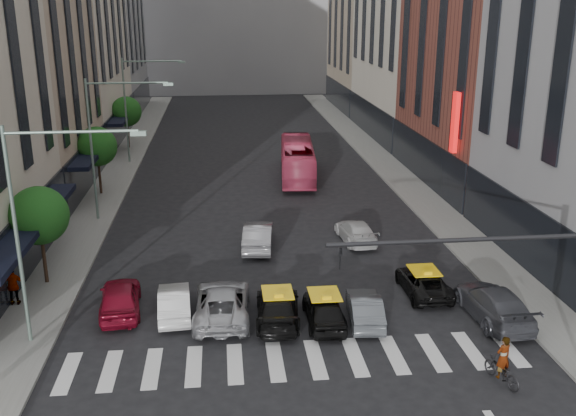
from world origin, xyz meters
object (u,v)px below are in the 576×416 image
object	(u,v)px
streetlamp_near	(38,207)
motorcycle	(502,371)
pedestrian_far	(14,286)
car_red	(120,297)
car_white_front	(174,302)
streetlamp_mid	(106,131)
taxi_center	(324,309)
taxi_left	(278,307)
streetlamp_far	(136,96)
bus	(297,160)

from	to	relation	value
streetlamp_near	motorcycle	distance (m)	18.73
streetlamp_near	pedestrian_far	world-z (taller)	streetlamp_near
car_red	car_white_front	size ratio (longest dim) A/B	1.11
pedestrian_far	car_red	bearing A→B (deg)	165.60
streetlamp_mid	taxi_center	bearing A→B (deg)	-53.62
car_red	pedestrian_far	world-z (taller)	pedestrian_far
taxi_center	pedestrian_far	size ratio (longest dim) A/B	2.18
car_red	taxi_left	size ratio (longest dim) A/B	0.95
streetlamp_mid	taxi_left	world-z (taller)	streetlamp_mid
streetlamp_far	streetlamp_near	bearing A→B (deg)	-90.00
streetlamp_far	car_white_front	size ratio (longest dim) A/B	2.24
car_white_front	taxi_center	world-z (taller)	taxi_center
car_red	motorcycle	xyz separation A→B (m)	(14.86, -7.36, -0.27)
car_red	car_white_front	bearing A→B (deg)	161.98
taxi_left	bus	size ratio (longest dim) A/B	0.44
streetlamp_far	streetlamp_mid	bearing A→B (deg)	-90.00
taxi_left	streetlamp_far	bearing A→B (deg)	-68.68
taxi_center	pedestrian_far	xyz separation A→B (m)	(-14.02, 3.09, 0.39)
streetlamp_near	taxi_left	distance (m)	10.83
car_white_front	bus	size ratio (longest dim) A/B	0.37
car_red	pedestrian_far	distance (m)	5.07
car_red	car_white_front	distance (m)	2.51
streetlamp_mid	taxi_center	xyz separation A→B (m)	(11.46, -15.56, -5.21)
streetlamp_near	car_red	size ratio (longest dim) A/B	2.03
taxi_center	bus	world-z (taller)	bus
streetlamp_far	taxi_left	xyz separation A→B (m)	(9.44, -31.10, -5.23)
streetlamp_near	streetlamp_far	world-z (taller)	same
streetlamp_mid	car_red	world-z (taller)	streetlamp_mid
streetlamp_near	car_white_front	world-z (taller)	streetlamp_near
car_white_front	pedestrian_far	bearing A→B (deg)	-16.29
car_red	car_white_front	world-z (taller)	car_red
streetlamp_near	streetlamp_mid	world-z (taller)	same
taxi_left	streetlamp_mid	bearing A→B (deg)	-53.55
streetlamp_near	car_white_front	bearing A→B (deg)	21.67
streetlamp_near	bus	distance (m)	28.95
car_red	motorcycle	bearing A→B (deg)	147.93
taxi_left	bus	xyz separation A→B (m)	(3.83, 24.44, 0.82)
streetlamp_near	car_red	distance (m)	6.19
streetlamp_near	car_red	world-z (taller)	streetlamp_near
streetlamp_near	taxi_left	world-z (taller)	streetlamp_near
car_white_front	taxi_center	bearing A→B (deg)	163.32
bus	motorcycle	world-z (taller)	bus
taxi_left	pedestrian_far	xyz separation A→B (m)	(-12.00, 2.63, 0.40)
streetlamp_far	taxi_center	xyz separation A→B (m)	(11.46, -31.56, -5.21)
bus	motorcycle	distance (m)	30.52
car_red	taxi_center	xyz separation A→B (m)	(9.07, -2.02, -0.07)
streetlamp_near	streetlamp_far	xyz separation A→B (m)	(0.00, 32.00, 0.00)
car_red	pedestrian_far	size ratio (longest dim) A/B	2.38
car_red	bus	bearing A→B (deg)	-121.15
taxi_left	taxi_center	xyz separation A→B (m)	(2.02, -0.46, 0.01)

